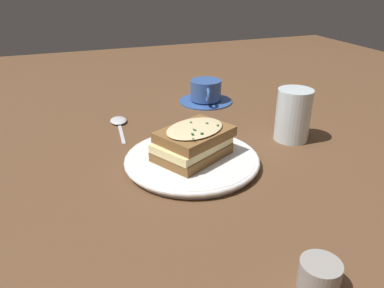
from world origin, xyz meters
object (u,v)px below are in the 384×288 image
Objects in this scene: sandwich at (193,142)px; spoon at (119,122)px; dinner_plate at (192,160)px; condiment_pot at (319,275)px; teacup_with_saucer at (206,93)px; water_glass at (293,115)px.

sandwich is 0.28m from spoon.
condiment_pot is (0.03, -0.35, 0.01)m from dinner_plate.
teacup_with_saucer is 0.28m from spoon.
sandwich is 1.13× the size of teacup_with_saucer.
dinner_plate is 2.29× the size of water_glass.
sandwich is 1.48× the size of water_glass.
condiment_pot is (-0.22, -0.38, -0.04)m from water_glass.
dinner_plate is 0.28m from spoon.
teacup_with_saucer is 0.93× the size of spoon.
sandwich reaches higher than dinner_plate.
dinner_plate reaches higher than spoon.
water_glass is at bearing 60.44° from condiment_pot.
water_glass is at bearing -27.74° from spoon.
condiment_pot reaches higher than spoon.
sandwich is 1.06× the size of spoon.
spoon is 0.63m from condiment_pot.
water_glass is at bearing 7.93° from sandwich.
condiment_pot is at bearing 5.15° from teacup_with_saucer.
sandwich is (0.00, 0.00, 0.04)m from dinner_plate.
condiment_pot is at bearing -84.64° from sandwich.
teacup_with_saucer reaches higher than spoon.
sandwich is at bearing 95.36° from condiment_pot.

